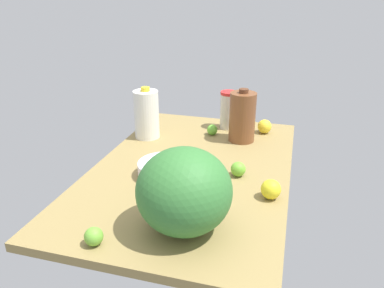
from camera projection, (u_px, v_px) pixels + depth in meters
countertop at (192, 170)px, 149.26cm from camera, size 120.00×76.00×3.00cm
mixing_bowl at (164, 169)px, 141.34cm from camera, size 19.85×19.85×5.39cm
chocolate_milk_jug at (242, 117)px, 169.91cm from camera, size 11.96×11.96×24.47cm
watermelon at (184, 191)px, 106.45cm from camera, size 27.74×27.74×25.42cm
milk_jug at (147, 114)px, 173.83cm from camera, size 11.54×11.54×24.16cm
tumbler_cup at (228, 110)px, 185.70cm from camera, size 8.41×8.41×18.82cm
lime_loose at (238, 169)px, 140.79cm from camera, size 5.65×5.65×5.65cm
lemon_near_front at (271, 189)px, 125.83cm from camera, size 6.81×6.81×6.81cm
lime_far_back at (94, 236)px, 103.48cm from camera, size 5.32×5.32×5.32cm
lemon_beside_bowl at (264, 126)px, 181.57cm from camera, size 6.74×6.74×6.74cm
lime_by_jug at (212, 130)px, 179.72cm from camera, size 5.08×5.08×5.08cm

